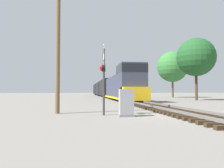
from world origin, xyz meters
name	(u,v)px	position (x,y,z in m)	size (l,w,h in m)	color
ground_plane	(188,115)	(0.00, 0.00, 0.00)	(400.00, 400.00, 0.00)	slate
rail_track_bed	(188,113)	(0.00, 0.00, 0.14)	(2.60, 160.00, 0.31)	#382819
freight_train	(105,89)	(0.00, 45.49, 2.09)	(3.04, 69.33, 4.61)	#33384C
crossing_signal_near	(103,72)	(-4.63, 0.65, 2.41)	(0.42, 1.01, 3.88)	#333333
relay_cabinet	(126,103)	(-3.49, -0.14, 0.70)	(0.80, 0.56, 1.43)	slate
utility_pole	(58,34)	(-7.25, 1.95, 4.81)	(1.80, 0.27, 9.31)	brown
tree_far_right	(196,57)	(11.19, 19.39, 6.49)	(5.78, 5.78, 9.39)	#473521
tree_mid_background	(172,67)	(13.87, 34.35, 6.77)	(6.74, 6.74, 10.15)	brown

